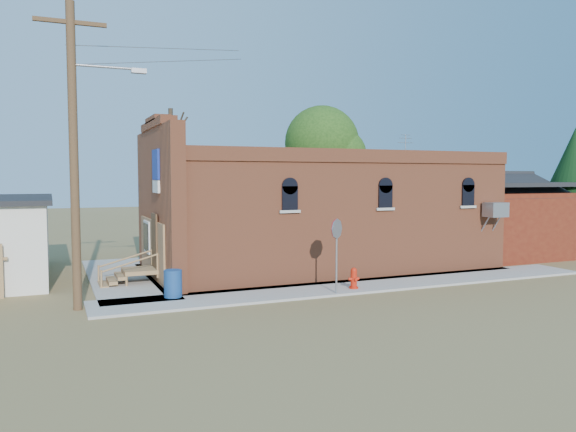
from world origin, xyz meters
name	(u,v)px	position (x,y,z in m)	size (l,w,h in m)	color
ground	(340,295)	(0.00, 0.00, 0.00)	(120.00, 120.00, 0.00)	brown
sidewalk_south	(365,286)	(1.50, 0.90, 0.04)	(19.00, 2.20, 0.08)	#9E9991
sidewalk_west	(124,277)	(-6.30, 6.00, 0.04)	(2.60, 10.00, 0.08)	#9E9991
brick_bar	(314,214)	(1.64, 5.49, 2.34)	(16.40, 7.97, 6.30)	#A95333
red_shed	(490,210)	(11.50, 5.50, 2.27)	(5.40, 6.40, 4.30)	#55180E
utility_pole	(76,149)	(-8.14, 1.20, 4.77)	(3.12, 0.26, 9.00)	#4E321F
tree_bare_near	(171,138)	(-3.00, 13.00, 5.96)	(2.80, 2.80, 7.65)	#403024
tree_leafy	(322,143)	(6.00, 13.50, 5.93)	(4.40, 4.40, 8.15)	#403024
evergreen_tree	(574,182)	(15.50, 4.00, 3.71)	(3.60, 3.60, 6.50)	#403024
fire_hydrant	(354,278)	(0.77, 0.44, 0.44)	(0.43, 0.42, 0.73)	red
stop_sign	(337,236)	(-0.15, 0.00, 2.00)	(0.58, 0.44, 2.50)	gray
trash_barrel	(173,284)	(-5.30, 1.50, 0.52)	(0.57, 0.57, 0.88)	navy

